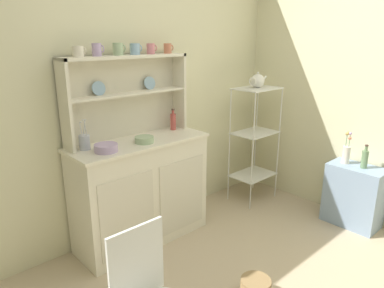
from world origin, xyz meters
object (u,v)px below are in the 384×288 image
cup_cream_0 (78,51)px  flower_vase (346,153)px  utensil_jar (84,142)px  hutch_shelf_unit (125,90)px  bakers_rack (255,132)px  porcelain_teapot (258,81)px  oil_bottle (365,159)px  bowl_mixing_large (106,148)px  jam_bottle (173,121)px  hutch_cabinet (141,190)px  floor_basket (256,288)px  side_shelf_blue (354,196)px

cup_cream_0 → flower_vase: 2.45m
cup_cream_0 → utensil_jar: bearing=-128.8°
hutch_shelf_unit → bakers_rack: 1.48m
porcelain_teapot → oil_bottle: size_ratio=1.05×
flower_vase → bowl_mixing_large: bearing=154.6°
jam_bottle → flower_vase: 1.61m
cup_cream_0 → hutch_cabinet: bearing=-17.4°
hutch_shelf_unit → jam_bottle: hutch_shelf_unit is taller
bakers_rack → porcelain_teapot: (-0.00, 0.00, 0.53)m
floor_basket → jam_bottle: (0.29, 1.20, 0.90)m
bowl_mixing_large → cup_cream_0: bearing=105.4°
floor_basket → oil_bottle: 1.57m
hutch_shelf_unit → oil_bottle: size_ratio=5.02×
bakers_rack → flower_vase: size_ratio=4.01×
bowl_mixing_large → utensil_jar: (-0.09, 0.15, 0.03)m
side_shelf_blue → cup_cream_0: (-1.98, 1.23, 1.31)m
floor_basket → jam_bottle: bearing=76.4°
bakers_rack → bowl_mixing_large: bakers_rack is taller
hutch_cabinet → bowl_mixing_large: bowl_mixing_large is taller
floor_basket → bowl_mixing_large: bowl_mixing_large is taller
jam_bottle → porcelain_teapot: size_ratio=0.84×
jam_bottle → floor_basket: bearing=-103.6°
cup_cream_0 → flower_vase: cup_cream_0 is taller
hutch_cabinet → side_shelf_blue: (1.59, -1.11, -0.17)m
hutch_shelf_unit → utensil_jar: hutch_shelf_unit is taller
floor_basket → porcelain_teapot: porcelain_teapot is taller
cup_cream_0 → jam_bottle: cup_cream_0 is taller
side_shelf_blue → bowl_mixing_large: bowl_mixing_large is taller
jam_bottle → porcelain_teapot: porcelain_teapot is taller
oil_bottle → floor_basket: bearing=178.5°
bowl_mixing_large → porcelain_teapot: (1.68, -0.05, 0.35)m
hutch_shelf_unit → jam_bottle: 0.53m
jam_bottle → utensil_jar: size_ratio=0.82×
hutch_cabinet → bakers_rack: bakers_rack is taller
utensil_jar → oil_bottle: bearing=-31.4°
utensil_jar → flower_vase: utensil_jar is taller
flower_vase → porcelain_teapot: bearing=106.1°
bowl_mixing_large → oil_bottle: 2.22m
hutch_shelf_unit → cup_cream_0: size_ratio=11.44×
cup_cream_0 → bowl_mixing_large: cup_cream_0 is taller
hutch_cabinet → utensil_jar: (-0.43, 0.08, 0.49)m
hutch_shelf_unit → bowl_mixing_large: hutch_shelf_unit is taller
hutch_shelf_unit → bowl_mixing_large: bearing=-144.8°
jam_bottle → oil_bottle: 1.73m
hutch_cabinet → side_shelf_blue: 1.94m
hutch_cabinet → side_shelf_blue: bearing=-34.8°
bakers_rack → side_shelf_blue: (0.25, -0.98, -0.46)m
oil_bottle → cup_cream_0: bearing=147.2°
jam_bottle → oil_bottle: bearing=-46.9°
flower_vase → hutch_cabinet: bearing=148.2°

